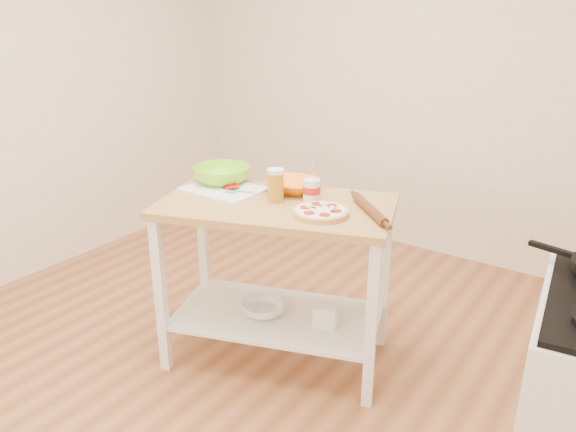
{
  "coord_description": "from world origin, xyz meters",
  "views": [
    {
      "loc": [
        1.61,
        -1.72,
        1.84
      ],
      "look_at": [
        0.06,
        0.49,
        0.81
      ],
      "focal_mm": 35.0,
      "sensor_mm": 36.0,
      "label": 1
    }
  ],
  "objects_px": {
    "shelf_bin": "(326,315)",
    "shelf_glass_bowl": "(264,309)",
    "prep_island": "(277,249)",
    "pizza": "(321,212)",
    "orange_bowl": "(293,186)",
    "knife": "(222,179)",
    "spatula": "(239,192)",
    "beer_pint": "(276,185)",
    "yogurt_tub": "(312,190)",
    "rolling_pin": "(370,209)",
    "green_bowl": "(222,175)",
    "cutting_board": "(224,189)"
  },
  "relations": [
    {
      "from": "spatula",
      "to": "green_bowl",
      "type": "height_order",
      "value": "green_bowl"
    },
    {
      "from": "prep_island",
      "to": "beer_pint",
      "type": "bearing_deg",
      "value": 131.53
    },
    {
      "from": "beer_pint",
      "to": "shelf_bin",
      "type": "bearing_deg",
      "value": 9.75
    },
    {
      "from": "knife",
      "to": "green_bowl",
      "type": "relative_size",
      "value": 0.67
    },
    {
      "from": "yogurt_tub",
      "to": "pizza",
      "type": "bearing_deg",
      "value": -46.1
    },
    {
      "from": "beer_pint",
      "to": "shelf_bin",
      "type": "relative_size",
      "value": 1.45
    },
    {
      "from": "yogurt_tub",
      "to": "beer_pint",
      "type": "bearing_deg",
      "value": -136.5
    },
    {
      "from": "knife",
      "to": "beer_pint",
      "type": "xyz_separation_m",
      "value": [
        0.43,
        -0.09,
        0.07
      ]
    },
    {
      "from": "knife",
      "to": "orange_bowl",
      "type": "bearing_deg",
      "value": -29.31
    },
    {
      "from": "rolling_pin",
      "to": "pizza",
      "type": "bearing_deg",
      "value": -141.01
    },
    {
      "from": "spatula",
      "to": "shelf_bin",
      "type": "distance_m",
      "value": 0.78
    },
    {
      "from": "prep_island",
      "to": "knife",
      "type": "relative_size",
      "value": 6.25
    },
    {
      "from": "yogurt_tub",
      "to": "shelf_bin",
      "type": "xyz_separation_m",
      "value": [
        0.15,
        -0.08,
        -0.64
      ]
    },
    {
      "from": "prep_island",
      "to": "pizza",
      "type": "bearing_deg",
      "value": -3.8
    },
    {
      "from": "shelf_glass_bowl",
      "to": "knife",
      "type": "bearing_deg",
      "value": 158.88
    },
    {
      "from": "knife",
      "to": "pizza",
      "type": "bearing_deg",
      "value": -50.9
    },
    {
      "from": "yogurt_tub",
      "to": "rolling_pin",
      "type": "height_order",
      "value": "yogurt_tub"
    },
    {
      "from": "pizza",
      "to": "green_bowl",
      "type": "bearing_deg",
      "value": 171.78
    },
    {
      "from": "green_bowl",
      "to": "spatula",
      "type": "bearing_deg",
      "value": -25.62
    },
    {
      "from": "rolling_pin",
      "to": "shelf_bin",
      "type": "height_order",
      "value": "rolling_pin"
    },
    {
      "from": "prep_island",
      "to": "spatula",
      "type": "bearing_deg",
      "value": -177.23
    },
    {
      "from": "cutting_board",
      "to": "yogurt_tub",
      "type": "xyz_separation_m",
      "value": [
        0.47,
        0.14,
        0.05
      ]
    },
    {
      "from": "knife",
      "to": "orange_bowl",
      "type": "xyz_separation_m",
      "value": [
        0.41,
        0.09,
        0.02
      ]
    },
    {
      "from": "rolling_pin",
      "to": "orange_bowl",
      "type": "bearing_deg",
      "value": 172.5
    },
    {
      "from": "knife",
      "to": "rolling_pin",
      "type": "distance_m",
      "value": 0.9
    },
    {
      "from": "beer_pint",
      "to": "shelf_bin",
      "type": "distance_m",
      "value": 0.73
    },
    {
      "from": "prep_island",
      "to": "beer_pint",
      "type": "height_order",
      "value": "beer_pint"
    },
    {
      "from": "orange_bowl",
      "to": "beer_pint",
      "type": "height_order",
      "value": "beer_pint"
    },
    {
      "from": "knife",
      "to": "yogurt_tub",
      "type": "height_order",
      "value": "yogurt_tub"
    },
    {
      "from": "prep_island",
      "to": "shelf_glass_bowl",
      "type": "relative_size",
      "value": 5.62
    },
    {
      "from": "yogurt_tub",
      "to": "shelf_glass_bowl",
      "type": "relative_size",
      "value": 0.81
    },
    {
      "from": "cutting_board",
      "to": "spatula",
      "type": "relative_size",
      "value": 2.79
    },
    {
      "from": "shelf_bin",
      "to": "yogurt_tub",
      "type": "bearing_deg",
      "value": 152.84
    },
    {
      "from": "shelf_bin",
      "to": "cutting_board",
      "type": "bearing_deg",
      "value": -174.49
    },
    {
      "from": "prep_island",
      "to": "green_bowl",
      "type": "relative_size",
      "value": 4.22
    },
    {
      "from": "cutting_board",
      "to": "pizza",
      "type": "bearing_deg",
      "value": -1.73
    },
    {
      "from": "shelf_bin",
      "to": "shelf_glass_bowl",
      "type": "bearing_deg",
      "value": -161.56
    },
    {
      "from": "prep_island",
      "to": "knife",
      "type": "distance_m",
      "value": 0.53
    },
    {
      "from": "beer_pint",
      "to": "yogurt_tub",
      "type": "distance_m",
      "value": 0.19
    },
    {
      "from": "cutting_board",
      "to": "yogurt_tub",
      "type": "bearing_deg",
      "value": 16.68
    },
    {
      "from": "pizza",
      "to": "green_bowl",
      "type": "distance_m",
      "value": 0.71
    },
    {
      "from": "knife",
      "to": "shelf_bin",
      "type": "relative_size",
      "value": 1.81
    },
    {
      "from": "cutting_board",
      "to": "green_bowl",
      "type": "bearing_deg",
      "value": 136.3
    },
    {
      "from": "cutting_board",
      "to": "beer_pint",
      "type": "height_order",
      "value": "beer_pint"
    },
    {
      "from": "pizza",
      "to": "beer_pint",
      "type": "relative_size",
      "value": 1.59
    },
    {
      "from": "knife",
      "to": "green_bowl",
      "type": "xyz_separation_m",
      "value": [
        0.02,
        -0.02,
        0.03
      ]
    },
    {
      "from": "knife",
      "to": "orange_bowl",
      "type": "relative_size",
      "value": 0.78
    },
    {
      "from": "shelf_bin",
      "to": "orange_bowl",
      "type": "bearing_deg",
      "value": 156.98
    },
    {
      "from": "yogurt_tub",
      "to": "green_bowl",
      "type": "bearing_deg",
      "value": -173.96
    },
    {
      "from": "green_bowl",
      "to": "shelf_bin",
      "type": "height_order",
      "value": "green_bowl"
    }
  ]
}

